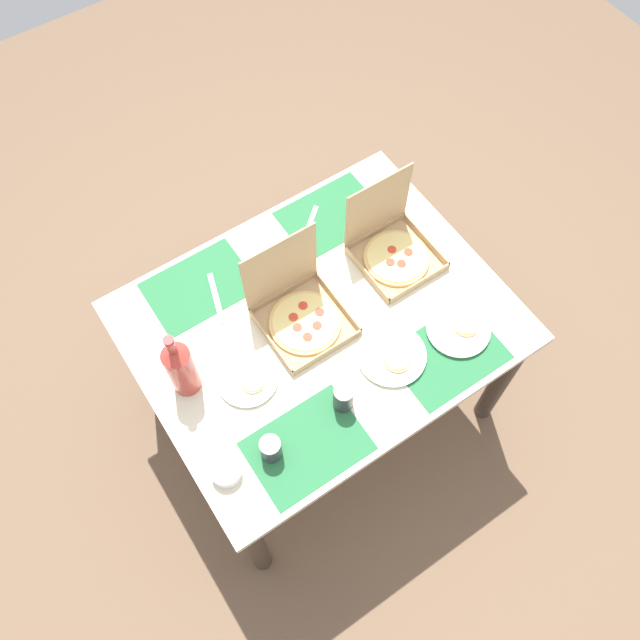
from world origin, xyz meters
TOP-DOWN VIEW (x-y plane):
  - ground_plane at (0.00, 0.00)m, footprint 6.00×6.00m
  - dining_table at (0.00, 0.00)m, footprint 1.24×0.99m
  - placemat_near_left at (-0.28, -0.35)m, footprint 0.36×0.26m
  - placemat_near_right at (0.28, -0.35)m, footprint 0.36×0.26m
  - placemat_far_left at (-0.28, 0.35)m, footprint 0.36×0.26m
  - placemat_far_right at (0.28, 0.35)m, footprint 0.36×0.26m
  - pizza_box_corner_right at (-0.05, 0.05)m, footprint 0.28×0.29m
  - pizza_box_edge_far at (0.36, 0.08)m, footprint 0.27×0.27m
  - plate_far_right at (0.12, -0.25)m, footprint 0.23×0.23m
  - plate_near_right at (-0.32, -0.06)m, footprint 0.20×0.20m
  - plate_middle at (0.37, -0.29)m, footprint 0.22×0.22m
  - soda_bottle at (-0.49, 0.04)m, footprint 0.09×0.09m
  - cup_red at (-0.38, -0.30)m, footprint 0.07×0.07m
  - cup_clear_left at (-0.11, -0.29)m, footprint 0.06×0.06m
  - condiment_bowl at (-0.53, -0.28)m, footprint 0.09×0.09m
  - knife_by_far_right at (0.18, 0.34)m, footprint 0.17×0.15m
  - knife_by_near_left at (-0.25, 0.27)m, footprint 0.08×0.21m

SIDE VIEW (x-z plane):
  - ground_plane at x=0.00m, z-range 0.00..0.00m
  - dining_table at x=0.00m, z-range 0.26..1.01m
  - placemat_near_left at x=-0.28m, z-range 0.75..0.75m
  - placemat_near_right at x=0.28m, z-range 0.75..0.75m
  - placemat_far_left at x=-0.28m, z-range 0.75..0.75m
  - placemat_far_right at x=0.28m, z-range 0.75..0.75m
  - knife_by_far_right at x=0.18m, z-range 0.75..0.76m
  - knife_by_near_left at x=-0.25m, z-range 0.75..0.76m
  - plate_far_right at x=0.12m, z-range 0.75..0.78m
  - plate_near_right at x=-0.32m, z-range 0.75..0.78m
  - plate_middle at x=0.37m, z-range 0.75..0.78m
  - condiment_bowl at x=-0.53m, z-range 0.75..0.80m
  - cup_red at x=-0.38m, z-range 0.75..0.84m
  - pizza_box_edge_far at x=0.36m, z-range 0.65..0.95m
  - pizza_box_corner_right at x=-0.05m, z-range 0.64..0.96m
  - cup_clear_left at x=-0.11m, z-range 0.75..0.86m
  - soda_bottle at x=-0.49m, z-range 0.72..1.05m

